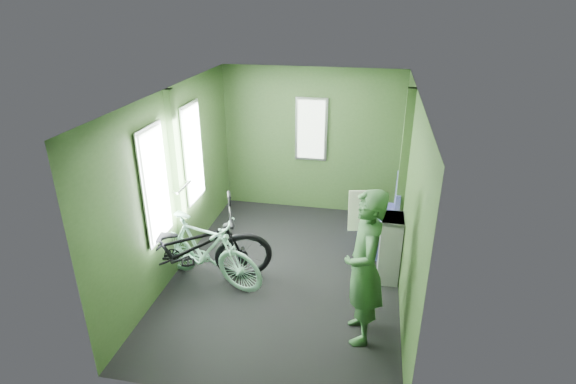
% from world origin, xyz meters
% --- Properties ---
extents(room, '(4.00, 4.02, 2.31)m').
position_xyz_m(room, '(-0.04, 0.04, 1.44)').
color(room, black).
rests_on(room, ground).
extents(bicycle_black, '(2.25, 1.57, 1.19)m').
position_xyz_m(bicycle_black, '(-1.12, -0.49, 0.00)').
color(bicycle_black, black).
rests_on(bicycle_black, ground).
extents(bicycle_mint, '(1.67, 1.00, 1.00)m').
position_xyz_m(bicycle_mint, '(-0.93, -0.38, 0.00)').
color(bicycle_mint, '#8ED3B5').
rests_on(bicycle_mint, ground).
extents(passenger, '(0.49, 0.69, 1.65)m').
position_xyz_m(passenger, '(0.97, -0.95, 0.83)').
color(passenger, '#335D35').
rests_on(passenger, ground).
extents(waste_box, '(0.25, 0.36, 0.86)m').
position_xyz_m(waste_box, '(1.26, 0.15, 0.43)').
color(waste_box, gray).
rests_on(waste_box, ground).
extents(bench_seat, '(0.55, 0.94, 0.97)m').
position_xyz_m(bench_seat, '(1.15, 0.98, 0.29)').
color(bench_seat, navy).
rests_on(bench_seat, ground).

